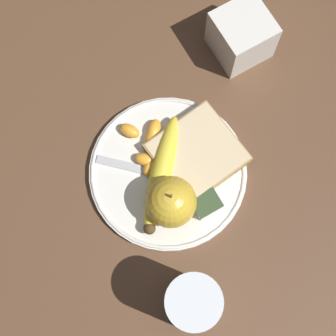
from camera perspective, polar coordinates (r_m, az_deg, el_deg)
name	(u,v)px	position (r m, az deg, el deg)	size (l,w,h in m)	color
ground_plane	(168,173)	(0.84, 0.00, -0.56)	(3.00, 3.00, 0.00)	brown
plate	(168,172)	(0.83, 0.00, -0.42)	(0.23, 0.23, 0.01)	silver
juice_glass	(192,303)	(0.76, 2.46, -13.56)	(0.07, 0.07, 0.11)	silver
apple	(171,202)	(0.78, 0.29, -3.48)	(0.07, 0.07, 0.08)	gold
banana	(162,175)	(0.81, -0.59, -0.72)	(0.14, 0.15, 0.03)	yellow
bread_slice	(199,156)	(0.82, 3.15, 1.22)	(0.13, 0.12, 0.02)	#AB8751
fork	(165,175)	(0.82, -0.29, -0.73)	(0.14, 0.14, 0.00)	#B2B2B7
jam_packet	(206,204)	(0.81, 3.93, -3.70)	(0.04, 0.03, 0.02)	silver
orange_segment_0	(150,167)	(0.82, -1.85, 0.11)	(0.03, 0.03, 0.02)	#F9A32D
orange_segment_1	(151,144)	(0.83, -1.69, 2.45)	(0.03, 0.04, 0.02)	#F9A32D
orange_segment_2	(154,130)	(0.84, -1.44, 3.90)	(0.04, 0.04, 0.02)	#F9A32D
orange_segment_3	(130,131)	(0.84, -3.92, 3.80)	(0.03, 0.04, 0.02)	#F9A32D
orange_segment_4	(187,152)	(0.83, 1.91, 1.63)	(0.03, 0.03, 0.01)	#F9A32D
orange_segment_5	(145,160)	(0.82, -2.33, 0.87)	(0.04, 0.04, 0.02)	#F9A32D
condiment_caddy	(241,35)	(0.88, 7.47, 13.22)	(0.08, 0.08, 0.08)	silver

